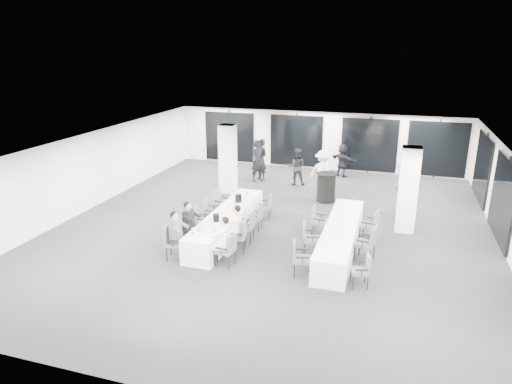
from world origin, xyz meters
TOP-DOWN VIEW (x-y plane):
  - room at (0.89, 1.11)m, footprint 14.04×16.04m
  - column_left at (-2.80, 3.20)m, footprint 0.60×0.60m
  - column_right at (4.20, 1.00)m, footprint 0.60×0.60m
  - banquet_table_main at (-1.26, -1.02)m, footprint 0.90×5.00m
  - banquet_table_side at (2.37, -1.11)m, footprint 0.90×5.00m
  - cocktail_table at (1.26, 3.18)m, footprint 0.81×0.81m
  - chair_main_left_near at (-2.09, -3.15)m, footprint 0.60×0.64m
  - chair_main_left_second at (-2.09, -2.27)m, footprint 0.52×0.56m
  - chair_main_left_mid at (-2.08, -1.24)m, footprint 0.53×0.56m
  - chair_main_left_fourth at (-2.09, -0.50)m, footprint 0.54×0.58m
  - chair_main_left_far at (-2.09, 0.49)m, footprint 0.56×0.59m
  - chair_main_right_near at (-0.43, -3.12)m, footprint 0.53×0.57m
  - chair_main_right_second at (-0.42, -2.12)m, footprint 0.58×0.62m
  - chair_main_right_mid at (-0.42, -1.38)m, footprint 0.52×0.57m
  - chair_main_right_fourth at (-0.43, -0.40)m, footprint 0.45×0.50m
  - chair_main_right_far at (-0.43, 0.71)m, footprint 0.48×0.53m
  - chair_side_left_near at (1.54, -3.04)m, footprint 0.57×0.60m
  - chair_side_left_mid at (1.54, -1.69)m, footprint 0.59×0.62m
  - chair_side_left_far at (1.53, -0.24)m, footprint 0.49×0.55m
  - chair_side_right_near at (3.19, -3.16)m, footprint 0.53×0.55m
  - chair_side_right_mid at (3.20, -1.62)m, footprint 0.61×0.64m
  - chair_side_right_far at (3.20, -0.15)m, footprint 0.59×0.62m
  - seated_guest_a at (-1.93, -3.13)m, footprint 0.50×0.38m
  - seated_guest_b at (-1.93, -2.28)m, footprint 0.50×0.38m
  - seated_guest_c at (-0.59, -3.11)m, footprint 0.50×0.38m
  - seated_guest_d at (-0.59, -2.14)m, footprint 0.50×0.38m
  - standing_guest_a at (-2.07, 5.02)m, footprint 0.99×0.99m
  - standing_guest_b at (-0.33, 5.05)m, footprint 0.98×0.72m
  - standing_guest_c at (0.93, 4.27)m, footprint 1.46×1.11m
  - standing_guest_d at (4.09, 5.99)m, footprint 1.11×1.17m
  - standing_guest_f at (1.41, 6.95)m, footprint 1.67×1.33m
  - standing_guest_g at (-2.00, 5.27)m, footprint 0.99×0.94m
  - standing_guest_h at (4.12, 2.53)m, footprint 1.05×1.04m
  - ice_bucket_near at (-1.28, -1.84)m, footprint 0.20×0.20m
  - ice_bucket_far at (-1.24, 0.04)m, footprint 0.23×0.23m
  - water_bottle_a at (-1.50, -3.04)m, footprint 0.07×0.07m
  - water_bottle_b at (-1.06, -0.67)m, footprint 0.07×0.07m
  - water_bottle_c at (-1.17, 0.77)m, footprint 0.07×0.07m
  - plate_a at (-1.45, -2.70)m, footprint 0.22×0.22m
  - plate_b at (-1.02, -2.61)m, footprint 0.19×0.19m
  - plate_c at (-1.30, -1.76)m, footprint 0.22×0.22m
  - wine_glass at (-1.00, -3.09)m, footprint 0.07×0.07m

SIDE VIEW (x-z plane):
  - banquet_table_main at x=-1.26m, z-range 0.00..0.75m
  - banquet_table_side at x=2.37m, z-range 0.00..0.75m
  - chair_main_right_fourth at x=-0.43m, z-range 0.06..0.92m
  - chair_side_right_near at x=3.19m, z-range 0.06..0.92m
  - chair_main_right_far at x=-0.43m, z-range 0.06..0.95m
  - chair_main_left_mid at x=-2.08m, z-range 0.06..0.96m
  - chair_main_left_second at x=-2.09m, z-range 0.07..0.99m
  - chair_main_right_near at x=-0.43m, z-range 0.07..0.99m
  - chair_main_left_far at x=-2.09m, z-range 0.07..1.01m
  - chair_main_left_fourth at x=-2.09m, z-range 0.07..1.01m
  - chair_side_left_near at x=1.54m, z-range 0.07..1.02m
  - chair_side_left_far at x=1.53m, z-range 0.07..1.03m
  - chair_side_left_mid at x=1.54m, z-range 0.07..1.03m
  - chair_main_right_mid at x=-0.42m, z-range 0.07..1.04m
  - chair_side_right_far at x=3.20m, z-range 0.07..1.06m
  - chair_main_right_second at x=-0.42m, z-range 0.07..1.06m
  - cocktail_table at x=1.26m, z-range 0.01..1.14m
  - chair_main_left_near at x=-2.09m, z-range 0.07..1.08m
  - chair_side_right_mid at x=3.20m, z-range 0.07..1.09m
  - plate_b at x=-1.02m, z-range 0.75..0.78m
  - plate_c at x=-1.30m, z-range 0.75..0.78m
  - plate_a at x=-1.45m, z-range 0.75..0.78m
  - seated_guest_a at x=-1.93m, z-range 0.09..1.53m
  - seated_guest_b at x=-1.93m, z-range 0.09..1.53m
  - seated_guest_c at x=-0.59m, z-range 0.09..1.53m
  - seated_guest_d at x=-0.59m, z-range 0.09..1.53m
  - water_bottle_b at x=-1.06m, z-range 0.75..0.96m
  - water_bottle_a at x=-1.50m, z-range 0.75..0.97m
  - ice_bucket_near at x=-1.28m, z-range 0.75..0.98m
  - standing_guest_f at x=1.41m, z-range 0.00..1.73m
  - water_bottle_c at x=-1.17m, z-range 0.75..0.98m
  - standing_guest_d at x=4.09m, z-range 0.00..1.76m
  - ice_bucket_far at x=-1.24m, z-range 0.75..1.01m
  - wine_glass at x=-1.00m, z-range 0.80..0.98m
  - standing_guest_b at x=-0.33m, z-range 0.00..1.83m
  - standing_guest_h at x=4.12m, z-range 0.00..1.91m
  - standing_guest_c at x=0.93m, z-range 0.00..2.02m
  - standing_guest_g at x=-2.00m, z-range 0.00..2.12m
  - standing_guest_a at x=-2.07m, z-range 0.00..2.12m
  - room at x=0.89m, z-range -0.03..2.81m
  - column_left at x=-2.80m, z-range 0.00..2.80m
  - column_right at x=4.20m, z-range 0.00..2.80m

